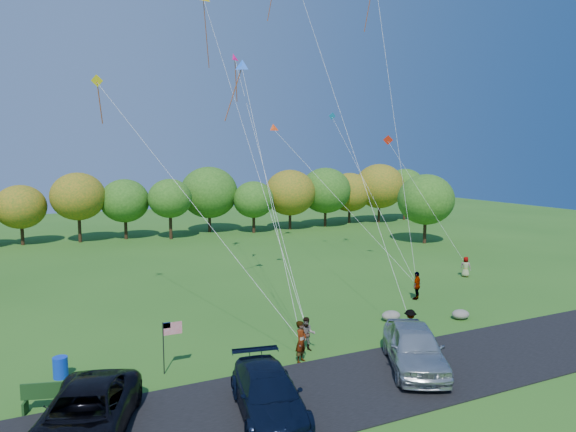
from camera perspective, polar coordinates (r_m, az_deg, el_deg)
name	(u,v)px	position (r m, az deg, el deg)	size (l,w,h in m)	color
ground	(337,348)	(26.31, 5.41, -14.37)	(140.00, 140.00, 0.00)	#285D1A
asphalt_lane	(385,379)	(23.22, 10.69, -17.37)	(44.00, 6.00, 0.06)	black
treeline	(163,198)	(58.61, -13.77, 1.94)	(76.20, 27.71, 8.39)	#392614
minivan_dark	(85,414)	(19.51, -21.61, -19.81)	(2.81, 6.10, 1.70)	black
minivan_navy	(269,394)	(19.73, -2.18, -19.13)	(2.25, 5.54, 1.61)	black
minivan_silver	(415,347)	(24.12, 13.88, -13.95)	(2.28, 5.67, 1.93)	#B1B9BD
flyer_a	(301,342)	(24.24, 1.47, -13.77)	(0.71, 0.47, 1.95)	#4C4C59
flyer_b	(307,334)	(25.57, 2.12, -12.98)	(0.81, 0.63, 1.67)	#4C4C59
flyer_c	(410,325)	(27.50, 13.41, -11.74)	(1.08, 0.62, 1.66)	#4C4C59
flyer_d	(417,286)	(35.10, 14.13, -7.50)	(1.10, 0.46, 1.87)	#4C4C59
flyer_e	(466,267)	(42.55, 19.14, -5.35)	(0.78, 0.51, 1.60)	#4C4C59
park_bench	(50,395)	(22.11, -24.94, -17.58)	(1.99, 0.87, 1.12)	#193F16
trash_barrel	(60,367)	(24.84, -23.96, -15.13)	(0.61, 0.61, 0.92)	#0C33C1
flag_assembly	(169,335)	(23.42, -13.10, -12.75)	(0.86, 0.56, 2.32)	black
boulder_near	(391,316)	(30.64, 11.38, -10.81)	(1.14, 0.90, 0.57)	gray
boulder_far	(461,314)	(31.96, 18.62, -10.31)	(1.05, 0.88, 0.55)	slate
kites_aloft	(270,14)	(38.58, -1.96, 21.50)	(22.66, 10.49, 15.92)	orange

